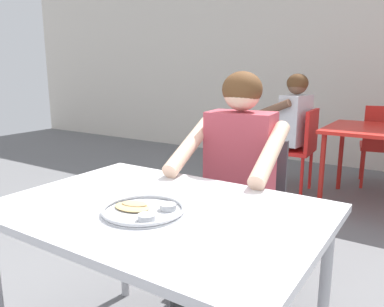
{
  "coord_description": "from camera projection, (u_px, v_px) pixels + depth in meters",
  "views": [
    {
      "loc": [
        0.83,
        -1.08,
        1.23
      ],
      "look_at": [
        -0.01,
        0.21,
        0.89
      ],
      "focal_mm": 35.62,
      "sensor_mm": 36.0,
      "label": 1
    }
  ],
  "objects": [
    {
      "name": "chair_red_far",
      "position": [
        381.0,
        142.0,
        3.94
      ],
      "size": [
        0.46,
        0.5,
        0.87
      ],
      "color": "red",
      "rests_on": "ground"
    },
    {
      "name": "thali_tray",
      "position": [
        143.0,
        210.0,
        1.33
      ],
      "size": [
        0.29,
        0.29,
        0.03
      ],
      "color": "#B7BABF",
      "rests_on": "table_foreground"
    },
    {
      "name": "table_background_red",
      "position": [
        372.0,
        138.0,
        3.39
      ],
      "size": [
        0.76,
        0.86,
        0.72
      ],
      "color": "red",
      "rests_on": "ground"
    },
    {
      "name": "table_foreground",
      "position": [
        160.0,
        225.0,
        1.41
      ],
      "size": [
        1.18,
        0.82,
        0.74
      ],
      "color": "silver",
      "rests_on": "ground"
    },
    {
      "name": "chair_foreground",
      "position": [
        247.0,
        202.0,
        2.17
      ],
      "size": [
        0.44,
        0.46,
        0.84
      ],
      "color": "#3F3F44",
      "rests_on": "ground"
    },
    {
      "name": "back_wall",
      "position": [
        368.0,
        28.0,
        4.52
      ],
      "size": [
        12.0,
        0.12,
        3.4
      ],
      "primitive_type": "cube",
      "color": "silver",
      "rests_on": "ground"
    },
    {
      "name": "diner_foreground",
      "position": [
        234.0,
        171.0,
        1.92
      ],
      "size": [
        0.54,
        0.58,
        1.22
      ],
      "color": "#3B3B3B",
      "rests_on": "ground"
    },
    {
      "name": "chair_red_left",
      "position": [
        299.0,
        145.0,
        3.79
      ],
      "size": [
        0.44,
        0.46,
        0.84
      ],
      "color": "red",
      "rests_on": "ground"
    },
    {
      "name": "patron_background",
      "position": [
        287.0,
        122.0,
        3.8
      ],
      "size": [
        0.59,
        0.55,
        1.19
      ],
      "color": "#363636",
      "rests_on": "ground"
    }
  ]
}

